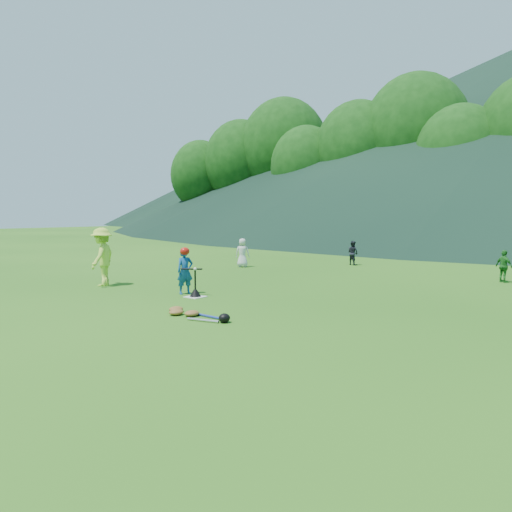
{
  "coord_description": "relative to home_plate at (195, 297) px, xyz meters",
  "views": [
    {
      "loc": [
        9.24,
        -8.94,
        2.19
      ],
      "look_at": [
        0.0,
        2.5,
        0.9
      ],
      "focal_mm": 35.0,
      "sensor_mm": 36.0,
      "label": 1
    }
  ],
  "objects": [
    {
      "name": "ground",
      "position": [
        0.0,
        0.0,
        -0.01
      ],
      "size": [
        120.0,
        120.0,
        0.0
      ],
      "primitive_type": "plane",
      "color": "#235714",
      "rests_on": "ground"
    },
    {
      "name": "home_plate",
      "position": [
        0.0,
        0.0,
        0.0
      ],
      "size": [
        0.45,
        0.45,
        0.02
      ],
      "primitive_type": "cube",
      "color": "silver",
      "rests_on": "ground"
    },
    {
      "name": "baseball",
      "position": [
        0.0,
        0.0,
        0.73
      ],
      "size": [
        0.08,
        0.08,
        0.08
      ],
      "primitive_type": "sphere",
      "color": "white",
      "rests_on": "batting_tee"
    },
    {
      "name": "batter_child",
      "position": [
        -0.58,
        0.19,
        0.61
      ],
      "size": [
        0.44,
        0.52,
        1.23
      ],
      "primitive_type": "imported",
      "rotation": [
        0.0,
        0.0,
        1.21
      ],
      "color": "navy",
      "rests_on": "ground"
    },
    {
      "name": "adult_coach",
      "position": [
        -3.64,
        -0.31,
        0.86
      ],
      "size": [
        1.14,
        1.29,
        1.74
      ],
      "primitive_type": "imported",
      "rotation": [
        0.0,
        0.0,
        -1.02
      ],
      "color": "#B9DC40",
      "rests_on": "ground"
    },
    {
      "name": "fielder_a",
      "position": [
        -3.69,
        6.2,
        0.57
      ],
      "size": [
        0.67,
        0.59,
        1.15
      ],
      "primitive_type": "imported",
      "rotation": [
        0.0,
        0.0,
        3.65
      ],
      "color": "silver",
      "rests_on": "ground"
    },
    {
      "name": "fielder_b",
      "position": [
        -0.63,
        9.7,
        0.49
      ],
      "size": [
        0.56,
        0.48,
        1.0
      ],
      "primitive_type": "imported",
      "rotation": [
        0.0,
        0.0,
        2.91
      ],
      "color": "black",
      "rests_on": "ground"
    },
    {
      "name": "fielder_c",
      "position": [
        5.55,
        7.96,
        0.5
      ],
      "size": [
        0.64,
        0.51,
        1.02
      ],
      "primitive_type": "imported",
      "rotation": [
        0.0,
        0.0,
        2.62
      ],
      "color": "#216F23",
      "rests_on": "ground"
    },
    {
      "name": "batting_tee",
      "position": [
        0.0,
        0.0,
        0.12
      ],
      "size": [
        0.3,
        0.3,
        0.68
      ],
      "color": "black",
      "rests_on": "home_plate"
    },
    {
      "name": "batter_gear",
      "position": [
        -0.56,
        0.19,
        1.11
      ],
      "size": [
        0.72,
        0.3,
        0.59
      ],
      "color": "#B2140B",
      "rests_on": "ground"
    },
    {
      "name": "equipment_pile",
      "position": [
        1.67,
        -1.73,
        0.06
      ],
      "size": [
        1.8,
        0.6,
        0.19
      ],
      "color": "olive",
      "rests_on": "ground"
    },
    {
      "name": "outfield_fence",
      "position": [
        0.0,
        28.0,
        0.69
      ],
      "size": [
        70.07,
        0.08,
        1.33
      ],
      "color": "gray",
      "rests_on": "ground"
    }
  ]
}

